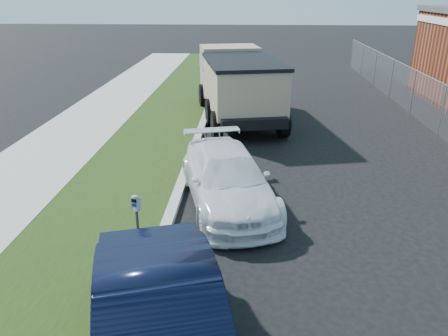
{
  "coord_description": "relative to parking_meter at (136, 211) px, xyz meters",
  "views": [
    {
      "loc": [
        -0.86,
        -8.45,
        4.88
      ],
      "look_at": [
        -1.4,
        1.0,
        1.0
      ],
      "focal_mm": 35.0,
      "sensor_mm": 36.0,
      "label": 1
    }
  ],
  "objects": [
    {
      "name": "ground",
      "position": [
        2.95,
        1.18,
        -0.97
      ],
      "size": [
        120.0,
        120.0,
        0.0
      ],
      "primitive_type": "plane",
      "color": "black",
      "rests_on": "ground"
    },
    {
      "name": "dump_truck",
      "position": [
        1.63,
        10.09,
        0.5
      ],
      "size": [
        3.78,
        7.04,
        2.62
      ],
      "rotation": [
        0.0,
        0.0,
        0.2
      ],
      "color": "black",
      "rests_on": "ground"
    },
    {
      "name": "streetside",
      "position": [
        -2.62,
        3.18,
        -0.91
      ],
      "size": [
        6.12,
        50.0,
        0.15
      ],
      "color": "#97978F",
      "rests_on": "ground"
    },
    {
      "name": "chainlink_fence",
      "position": [
        8.95,
        8.18,
        0.29
      ],
      "size": [
        0.06,
        30.06,
        30.0
      ],
      "color": "slate",
      "rests_on": "ground"
    },
    {
      "name": "parking_meter",
      "position": [
        0.0,
        0.0,
        0.0
      ],
      "size": [
        0.19,
        0.15,
        1.19
      ],
      "rotation": [
        0.0,
        0.0,
        -0.3
      ],
      "color": "#3F4247",
      "rests_on": "ground"
    },
    {
      "name": "white_wagon",
      "position": [
        1.62,
        2.41,
        -0.32
      ],
      "size": [
        2.94,
        4.86,
        1.32
      ],
      "primitive_type": "imported",
      "rotation": [
        0.0,
        0.0,
        0.26
      ],
      "color": "white",
      "rests_on": "ground"
    }
  ]
}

